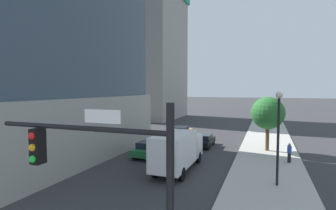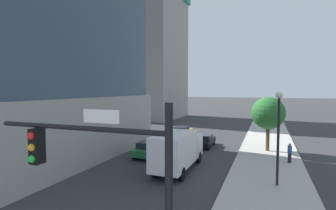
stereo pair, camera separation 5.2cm
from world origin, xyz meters
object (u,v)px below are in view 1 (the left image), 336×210
Objects in this scene: car_gold at (182,132)px; box_truck at (177,149)px; street_lamp at (278,125)px; construction_building at (148,45)px; pedestrian_blue_shirt at (289,153)px; car_black at (204,140)px; car_green at (149,149)px; traffic_light_pole at (104,174)px; street_tree at (268,113)px.

box_truck is (3.92, -13.53, 0.96)m from car_gold.
car_gold is (-11.04, 14.54, -3.35)m from street_lamp.
construction_building is 41.69m from pedestrian_blue_shirt.
street_lamp reaches higher than car_black.
construction_building is 34.07m from car_black.
street_lamp reaches higher than car_green.
construction_building is 22.52× the size of pedestrian_blue_shirt.
construction_building is at bearing 118.37° from box_truck.
box_truck is at bearing 171.87° from street_lamp.
pedestrian_blue_shirt is (12.18, -8.54, 0.25)m from car_gold.
street_lamp is at bearing 68.58° from traffic_light_pole.
construction_building is at bearing 132.71° from pedestrian_blue_shirt.
box_truck is 9.67m from pedestrian_blue_shirt.
box_truck is (-2.35, 13.14, -2.40)m from traffic_light_pole.
traffic_light_pole is 0.97× the size of street_lamp.
pedestrian_blue_shirt reaches higher than car_gold.
street_tree is at bearing 79.31° from traffic_light_pole.
street_tree is at bearing -45.00° from construction_building.
car_green is at bearing -123.31° from car_black.
car_green is 1.03× the size of car_gold.
car_gold is at bearing 156.20° from street_tree.
car_green is 2.56× the size of pedestrian_blue_shirt.
construction_building reaches higher than pedestrian_blue_shirt.
pedestrian_blue_shirt reaches higher than car_black.
box_truck reaches higher than car_black.
street_lamp is 1.42× the size of car_black.
street_lamp is at bearing -54.91° from car_black.
traffic_light_pole is 3.57× the size of pedestrian_blue_shirt.
car_black is (-7.11, 10.12, -3.40)m from street_lamp.
street_lamp is 3.67× the size of pedestrian_blue_shirt.
box_truck is (18.14, -33.58, -14.26)m from construction_building.
street_lamp reaches higher than traffic_light_pole.
car_gold is at bearing -54.67° from construction_building.
car_green is (-3.92, -5.97, 0.04)m from car_black.
construction_building reaches higher than street_tree.
street_tree is 11.27m from box_truck.
traffic_light_pole is at bearing -111.42° from street_lamp.
street_tree is 5.21m from pedestrian_blue_shirt.
traffic_light_pole is at bearing -79.84° from box_truck.
traffic_light_pole is (20.49, -46.72, -11.86)m from construction_building.
traffic_light_pole is at bearing -76.75° from car_gold.
street_tree is at bearing -1.61° from car_black.
street_lamp is 7.57m from box_truck.
car_green is 5.11m from box_truck.
street_tree is at bearing 93.42° from street_lamp.
street_lamp is 18.56m from car_gold.
traffic_light_pole is 1.38× the size of car_black.
construction_building is at bearing 125.33° from car_gold.
car_black is (-6.52, 0.18, -3.23)m from street_tree.
traffic_light_pole is at bearing -83.96° from car_black.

